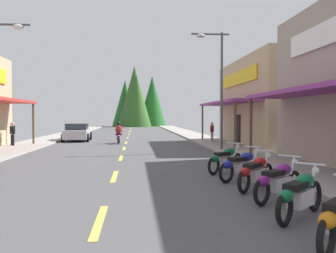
% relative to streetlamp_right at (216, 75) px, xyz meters
% --- Properties ---
extents(ground, '(10.28, 89.08, 0.10)m').
position_rel_streetlamp_right_xyz_m(ground, '(-5.23, 8.12, -4.35)').
color(ground, '#4C4C4F').
extents(sidewalk_left, '(2.66, 89.08, 0.12)m').
position_rel_streetlamp_right_xyz_m(sidewalk_left, '(-11.70, 8.12, -4.24)').
color(sidewalk_left, '#9E9991').
rests_on(sidewalk_left, ground).
extents(sidewalk_right, '(2.66, 89.08, 0.12)m').
position_rel_streetlamp_right_xyz_m(sidewalk_right, '(1.24, 8.12, -4.24)').
color(sidewalk_right, '#9E9991').
rests_on(sidewalk_right, ground).
extents(centerline_dashes, '(0.16, 67.01, 0.01)m').
position_rel_streetlamp_right_xyz_m(centerline_dashes, '(-5.23, 12.02, -4.30)').
color(centerline_dashes, '#E0C64C').
rests_on(centerline_dashes, ground).
extents(storefront_right_far, '(9.03, 11.96, 5.90)m').
position_rel_streetlamp_right_xyz_m(storefront_right_far, '(6.15, 4.72, -1.35)').
color(storefront_right_far, tan).
rests_on(storefront_right_far, ground).
extents(streetlamp_right, '(2.13, 0.30, 6.68)m').
position_rel_streetlamp_right_xyz_m(streetlamp_right, '(0.00, 0.00, 0.00)').
color(streetlamp_right, '#474C51').
rests_on(streetlamp_right, ground).
extents(motorcycle_parked_right_1, '(1.60, 1.57, 1.04)m').
position_rel_streetlamp_right_xyz_m(motorcycle_parked_right_1, '(-1.36, -14.15, -3.82)').
color(motorcycle_parked_right_1, black).
rests_on(motorcycle_parked_right_1, ground).
extents(motorcycle_parked_right_2, '(1.70, 1.45, 1.04)m').
position_rel_streetlamp_right_xyz_m(motorcycle_parked_right_2, '(-1.20, -12.58, -3.82)').
color(motorcycle_parked_right_2, black).
rests_on(motorcycle_parked_right_2, ground).
extents(motorcycle_parked_right_3, '(1.52, 1.65, 1.04)m').
position_rel_streetlamp_right_xyz_m(motorcycle_parked_right_3, '(-1.28, -11.16, -3.82)').
color(motorcycle_parked_right_3, black).
rests_on(motorcycle_parked_right_3, ground).
extents(motorcycle_parked_right_4, '(1.80, 1.32, 1.04)m').
position_rel_streetlamp_right_xyz_m(motorcycle_parked_right_4, '(-1.27, -9.72, -3.82)').
color(motorcycle_parked_right_4, black).
rests_on(motorcycle_parked_right_4, ground).
extents(motorcycle_parked_right_5, '(1.62, 1.55, 1.04)m').
position_rel_streetlamp_right_xyz_m(motorcycle_parked_right_5, '(-1.39, -8.07, -3.82)').
color(motorcycle_parked_right_5, black).
rests_on(motorcycle_parked_right_5, ground).
extents(rider_cruising_lead, '(0.60, 2.14, 1.57)m').
position_rel_streetlamp_right_xyz_m(rider_cruising_lead, '(-5.74, 6.72, -3.65)').
color(rider_cruising_lead, black).
rests_on(rider_cruising_lead, ground).
extents(pedestrian_by_shop, '(0.44, 0.44, 1.60)m').
position_rel_streetlamp_right_xyz_m(pedestrian_by_shop, '(-12.35, 3.90, -3.39)').
color(pedestrian_by_shop, black).
rests_on(pedestrian_by_shop, ground).
extents(pedestrian_waiting, '(0.42, 0.49, 1.54)m').
position_rel_streetlamp_right_xyz_m(pedestrian_waiting, '(1.04, 6.31, -3.42)').
color(pedestrian_waiting, '#B2A599').
rests_on(pedestrian_waiting, ground).
extents(parked_car_curbside, '(2.20, 4.37, 1.40)m').
position_rel_streetlamp_right_xyz_m(parked_car_curbside, '(-9.17, 9.91, -3.62)').
color(parked_car_curbside, silver).
rests_on(parked_car_curbside, ground).
extents(treeline_backdrop, '(10.61, 11.35, 11.32)m').
position_rel_streetlamp_right_xyz_m(treeline_backdrop, '(-4.05, 52.67, 0.67)').
color(treeline_backdrop, '#2D5823').
rests_on(treeline_backdrop, ground).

